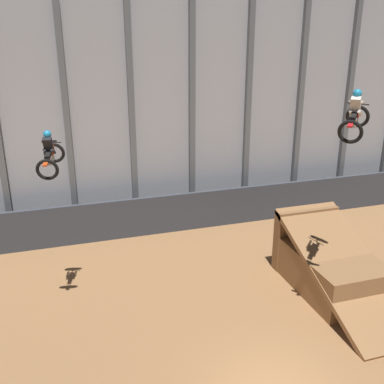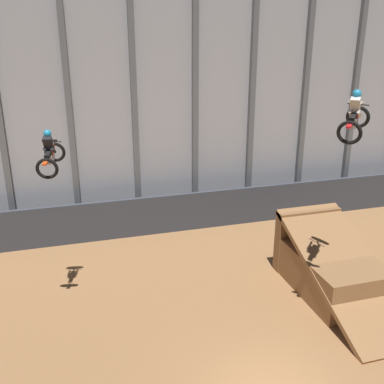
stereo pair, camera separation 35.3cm
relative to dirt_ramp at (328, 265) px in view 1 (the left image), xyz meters
The scene contains 5 objects.
arena_back_wall 10.57m from the dirt_ramp, 119.21° to the left, with size 32.00×0.40×11.33m.
lower_barrier 8.26m from the dirt_ramp, 123.97° to the left, with size 31.36×0.20×1.98m.
dirt_ramp is the anchor object (origin of this frame).
rider_bike_left_air 11.26m from the dirt_ramp, 169.72° to the left, with size 1.02×1.86×1.54m.
rider_bike_right_air 6.65m from the dirt_ramp, 119.35° to the right, with size 1.64×1.67×1.57m.
Camera 1 is at (-5.21, -8.75, 9.64)m, focal length 42.00 mm.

